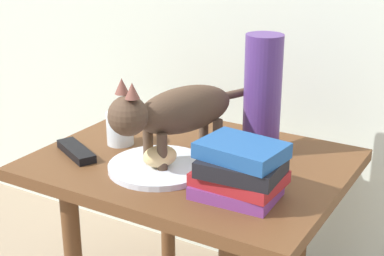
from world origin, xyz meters
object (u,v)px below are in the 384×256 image
object	(u,v)px
side_table	(192,186)
candle_jar	(120,130)
bread_roll	(160,156)
cat	(174,112)
plate	(159,167)
book_stack	(240,171)
green_vase	(262,95)
tv_remote	(76,151)

from	to	relation	value
side_table	candle_jar	distance (m)	0.24
bread_roll	cat	size ratio (longest dim) A/B	0.18
plate	book_stack	bearing A→B (deg)	-7.73
side_table	cat	world-z (taller)	cat
side_table	cat	distance (m)	0.21
side_table	cat	size ratio (longest dim) A/B	1.63
plate	cat	distance (m)	0.13
side_table	plate	world-z (taller)	plate
cat	candle_jar	size ratio (longest dim) A/B	5.27
book_stack	candle_jar	size ratio (longest dim) A/B	2.19
side_table	bread_roll	bearing A→B (deg)	-103.37
plate	book_stack	size ratio (longest dim) A/B	1.28
plate	bread_roll	distance (m)	0.03
book_stack	plate	bearing A→B (deg)	172.27
side_table	candle_jar	world-z (taller)	candle_jar
cat	green_vase	world-z (taller)	green_vase
candle_jar	tv_remote	world-z (taller)	candle_jar
side_table	book_stack	size ratio (longest dim) A/B	3.92
cat	candle_jar	bearing A→B (deg)	167.52
cat	tv_remote	distance (m)	0.28
side_table	plate	bearing A→B (deg)	-109.81
book_stack	tv_remote	distance (m)	0.45
side_table	bread_roll	xyz separation A→B (m)	(-0.02, -0.10, 0.11)
side_table	cat	xyz separation A→B (m)	(-0.02, -0.05, 0.21)
side_table	tv_remote	distance (m)	0.30
plate	book_stack	xyz separation A→B (m)	(0.22, -0.03, 0.05)
book_stack	tv_remote	bearing A→B (deg)	-179.87
bread_roll	green_vase	world-z (taller)	green_vase
plate	tv_remote	xyz separation A→B (m)	(-0.23, -0.03, 0.00)
bread_roll	candle_jar	size ratio (longest dim) A/B	0.94
plate	cat	xyz separation A→B (m)	(0.02, 0.04, 0.13)
book_stack	bread_roll	bearing A→B (deg)	174.47
bread_roll	green_vase	bearing A→B (deg)	57.54
side_table	bread_roll	distance (m)	0.16
green_vase	cat	bearing A→B (deg)	-127.85
bread_roll	book_stack	xyz separation A→B (m)	(0.21, -0.02, 0.02)
plate	book_stack	distance (m)	0.23
book_stack	green_vase	distance (m)	0.28
green_vase	tv_remote	bearing A→B (deg)	-146.48
side_table	tv_remote	world-z (taller)	tv_remote
green_vase	bread_roll	bearing A→B (deg)	-122.46
tv_remote	candle_jar	bearing A→B (deg)	93.96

